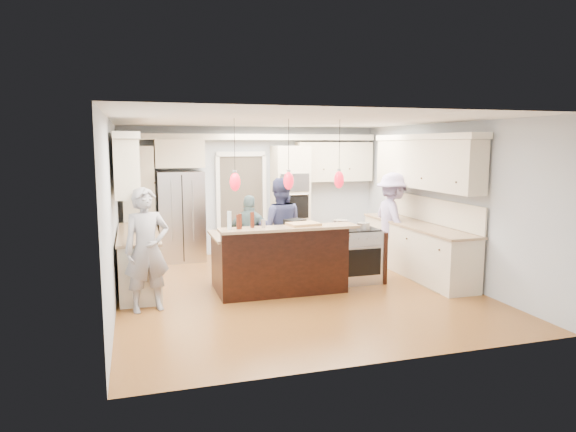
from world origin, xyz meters
name	(u,v)px	position (x,y,z in m)	size (l,w,h in m)	color
ground_plane	(294,289)	(0.00, 0.00, 0.00)	(6.00, 6.00, 0.00)	#A56D2D
room_shell	(294,177)	(0.00, 0.00, 1.82)	(5.54, 6.04, 2.72)	#B2BCC6
refrigerator	(181,216)	(-1.55, 2.64, 0.90)	(0.90, 0.70, 1.80)	#B7B7BC
oven_column	(290,200)	(0.75, 2.67, 1.15)	(0.72, 0.69, 2.30)	beige
back_upper_cabinets	(219,177)	(-0.75, 2.76, 1.67)	(5.30, 0.61, 2.54)	beige
right_counter_run	(419,216)	(2.44, 0.30, 1.06)	(0.64, 3.10, 2.51)	beige
left_cabinets	(135,224)	(-2.44, 0.80, 1.06)	(0.64, 2.30, 2.51)	beige
kitchen_island	(278,260)	(-0.25, 0.07, 0.49)	(2.10, 1.46, 1.12)	black
island_range	(356,255)	(1.16, 0.15, 0.46)	(0.82, 0.71, 0.92)	#B7B7BC
pendant_lights	(289,181)	(-0.25, -0.51, 1.80)	(1.75, 0.15, 1.03)	black
person_bar_end	(147,250)	(-2.30, -0.45, 0.87)	(0.64, 0.42, 1.75)	gray
person_far_left	(280,228)	(-0.01, 0.85, 0.88)	(0.85, 0.66, 1.75)	navy
person_far_right	(250,236)	(-0.50, 1.01, 0.72)	(0.85, 0.35, 1.45)	slate
person_range_side	(393,220)	(2.25, 0.91, 0.90)	(1.17, 0.67, 1.81)	#A596CB
floor_rug	(440,285)	(2.40, -0.50, 0.01)	(0.64, 0.94, 0.01)	#957C51
water_bottle	(229,221)	(-1.15, -0.55, 1.25)	(0.06, 0.06, 0.27)	silver
beer_bottle_a	(238,222)	(-1.02, -0.55, 1.23)	(0.05, 0.05, 0.21)	#4A1A0D
beer_bottle_b	(240,221)	(-0.99, -0.55, 1.23)	(0.06, 0.06, 0.22)	#4A1A0D
beer_bottle_c	(252,220)	(-0.80, -0.48, 1.24)	(0.06, 0.06, 0.23)	#4A1A0D
drink_can	(263,224)	(-0.64, -0.52, 1.18)	(0.06, 0.06, 0.12)	#B7B7BC
cutting_board	(303,224)	(0.00, -0.47, 1.14)	(0.46, 0.33, 0.04)	tan
pot_large	(341,224)	(0.89, 0.20, 0.99)	(0.25, 0.25, 0.15)	#B7B7BC
pot_small	(363,226)	(1.23, 0.05, 0.97)	(0.22, 0.22, 0.11)	#B7B7BC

